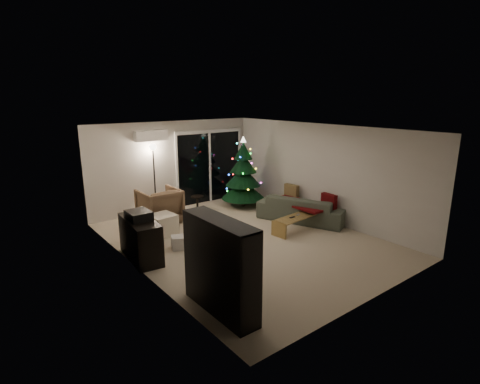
# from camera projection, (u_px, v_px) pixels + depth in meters

# --- Properties ---
(room) EXTENTS (6.50, 7.51, 2.60)m
(room) POSITION_uv_depth(u_px,v_px,m) (223.00, 182.00, 9.65)
(room) COLOR beige
(room) RESTS_ON ground
(bookshelf) EXTENTS (0.54, 1.50, 1.46)m
(bookshelf) POSITION_uv_depth(u_px,v_px,m) (210.00, 269.00, 5.43)
(bookshelf) COLOR black
(bookshelf) RESTS_ON floor
(media_cabinet) EXTENTS (0.62, 1.36, 0.82)m
(media_cabinet) POSITION_uv_depth(u_px,v_px,m) (140.00, 239.00, 7.44)
(media_cabinet) COLOR black
(media_cabinet) RESTS_ON floor
(stereo) EXTENTS (0.42, 0.49, 0.18)m
(stereo) POSITION_uv_depth(u_px,v_px,m) (139.00, 215.00, 7.32)
(stereo) COLOR black
(stereo) RESTS_ON media_cabinet
(armchair) EXTENTS (0.95, 0.98, 0.89)m
(armchair) POSITION_uv_depth(u_px,v_px,m) (160.00, 206.00, 9.59)
(armchair) COLOR brown
(armchair) RESTS_ON floor
(ottoman) EXTENTS (0.60, 0.60, 0.50)m
(ottoman) POSITION_uv_depth(u_px,v_px,m) (163.00, 225.00, 8.74)
(ottoman) COLOR beige
(ottoman) RESTS_ON floor
(cardboard_box_a) EXTENTS (0.47, 0.41, 0.28)m
(cardboard_box_a) POSITION_uv_depth(u_px,v_px,m) (181.00, 242.00, 8.00)
(cardboard_box_a) COLOR silver
(cardboard_box_a) RESTS_ON floor
(cardboard_box_b) EXTENTS (0.45, 0.38, 0.26)m
(cardboard_box_b) POSITION_uv_depth(u_px,v_px,m) (213.00, 228.00, 8.88)
(cardboard_box_b) COLOR silver
(cardboard_box_b) RESTS_ON floor
(side_table) EXTENTS (0.46, 0.46, 0.45)m
(side_table) POSITION_uv_depth(u_px,v_px,m) (197.00, 204.00, 10.55)
(side_table) COLOR black
(side_table) RESTS_ON floor
(floor_lamp) EXTENTS (0.30, 0.30, 1.89)m
(floor_lamp) POSITION_uv_depth(u_px,v_px,m) (155.00, 180.00, 10.19)
(floor_lamp) COLOR black
(floor_lamp) RESTS_ON floor
(sofa) EXTENTS (1.68, 2.42, 0.66)m
(sofa) POSITION_uv_depth(u_px,v_px,m) (302.00, 208.00, 9.75)
(sofa) COLOR #384034
(sofa) RESTS_ON floor
(sofa_throw) EXTENTS (0.70, 1.62, 0.05)m
(sofa_throw) POSITION_uv_depth(u_px,v_px,m) (300.00, 204.00, 9.65)
(sofa_throw) COLOR #620C0D
(sofa_throw) RESTS_ON sofa
(cushion_a) EXTENTS (0.17, 0.44, 0.43)m
(cushion_a) POSITION_uv_depth(u_px,v_px,m) (291.00, 192.00, 10.33)
(cushion_a) COLOR olive
(cushion_a) RESTS_ON sofa
(cushion_b) EXTENTS (0.16, 0.44, 0.43)m
(cushion_b) POSITION_uv_depth(u_px,v_px,m) (329.00, 202.00, 9.34)
(cushion_b) COLOR #620C0D
(cushion_b) RESTS_ON sofa
(coffee_table) EXTENTS (1.26, 0.56, 0.39)m
(coffee_table) POSITION_uv_depth(u_px,v_px,m) (297.00, 224.00, 8.96)
(coffee_table) COLOR #A68240
(coffee_table) RESTS_ON floor
(remote_a) EXTENTS (0.15, 0.05, 0.02)m
(remote_a) POSITION_uv_depth(u_px,v_px,m) (292.00, 217.00, 8.82)
(remote_a) COLOR black
(remote_a) RESTS_ON coffee_table
(remote_b) EXTENTS (0.15, 0.09, 0.02)m
(remote_b) POSITION_uv_depth(u_px,v_px,m) (298.00, 215.00, 9.01)
(remote_b) COLOR slate
(remote_b) RESTS_ON coffee_table
(christmas_tree) EXTENTS (1.61, 1.61, 2.06)m
(christmas_tree) POSITION_uv_depth(u_px,v_px,m) (243.00, 172.00, 10.88)
(christmas_tree) COLOR black
(christmas_tree) RESTS_ON floor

